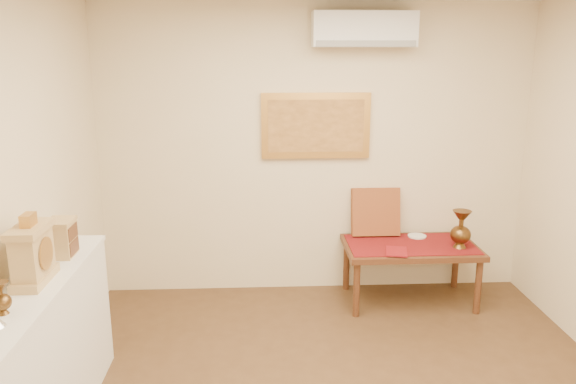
{
  "coord_description": "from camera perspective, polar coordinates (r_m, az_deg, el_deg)",
  "views": [
    {
      "loc": [
        -0.52,
        -2.9,
        2.28
      ],
      "look_at": [
        -0.31,
        1.15,
        1.25
      ],
      "focal_mm": 35.0,
      "sensor_mm": 36.0,
      "label": 1
    }
  ],
  "objects": [
    {
      "name": "wall_back",
      "position": [
        5.26,
        2.77,
        4.08
      ],
      "size": [
        4.0,
        0.02,
        2.7
      ],
      "primitive_type": "cube",
      "color": "beige",
      "rests_on": "ground"
    },
    {
      "name": "brass_urn_small",
      "position": [
        3.2,
        -27.19,
        -9.16
      ],
      "size": [
        0.1,
        0.1,
        0.22
      ],
      "primitive_type": null,
      "color": "brown",
      "rests_on": "display_ledge"
    },
    {
      "name": "table_cloth",
      "position": [
        5.26,
        12.36,
        -5.22
      ],
      "size": [
        1.14,
        0.59,
        0.01
      ],
      "primitive_type": "cube",
      "color": "maroon",
      "rests_on": "low_table"
    },
    {
      "name": "brass_urn_tall",
      "position": [
        5.22,
        17.18,
        -3.23
      ],
      "size": [
        0.19,
        0.19,
        0.42
      ],
      "primitive_type": null,
      "color": "brown",
      "rests_on": "table_cloth"
    },
    {
      "name": "plate",
      "position": [
        5.47,
        12.97,
        -4.38
      ],
      "size": [
        0.17,
        0.17,
        0.01
      ],
      "primitive_type": "cylinder",
      "color": "silver",
      "rests_on": "table_cloth"
    },
    {
      "name": "menu",
      "position": [
        5.03,
        10.97,
        -5.95
      ],
      "size": [
        0.23,
        0.28,
        0.01
      ],
      "primitive_type": "cube",
      "rotation": [
        0.0,
        0.0,
        -0.21
      ],
      "color": "maroon",
      "rests_on": "table_cloth"
    },
    {
      "name": "cushion",
      "position": [
        5.39,
        8.88,
        -1.99
      ],
      "size": [
        0.45,
        0.19,
        0.46
      ],
      "primitive_type": "cube",
      "rotation": [
        -0.21,
        0.0,
        0.0
      ],
      "color": "maroon",
      "rests_on": "table_cloth"
    },
    {
      "name": "display_ledge",
      "position": [
        3.65,
        -24.56,
        -16.51
      ],
      "size": [
        0.37,
        2.02,
        0.98
      ],
      "color": "silver",
      "rests_on": "floor"
    },
    {
      "name": "mantel_clock",
      "position": [
        3.52,
        -24.52,
        -5.71
      ],
      "size": [
        0.17,
        0.36,
        0.41
      ],
      "color": "tan",
      "rests_on": "display_ledge"
    },
    {
      "name": "wooden_chest",
      "position": [
        3.91,
        -22.01,
        -4.33
      ],
      "size": [
        0.16,
        0.21,
        0.24
      ],
      "color": "tan",
      "rests_on": "display_ledge"
    },
    {
      "name": "low_table",
      "position": [
        5.28,
        12.32,
        -5.92
      ],
      "size": [
        1.2,
        0.7,
        0.55
      ],
      "color": "#552D19",
      "rests_on": "floor"
    },
    {
      "name": "painting",
      "position": [
        5.19,
        2.84,
        6.74
      ],
      "size": [
        1.0,
        0.06,
        0.6
      ],
      "color": "#BE883D",
      "rests_on": "wall_back"
    },
    {
      "name": "ac_unit",
      "position": [
        5.1,
        7.74,
        16.05
      ],
      "size": [
        0.9,
        0.25,
        0.3
      ],
      "color": "silver",
      "rests_on": "wall_back"
    }
  ]
}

